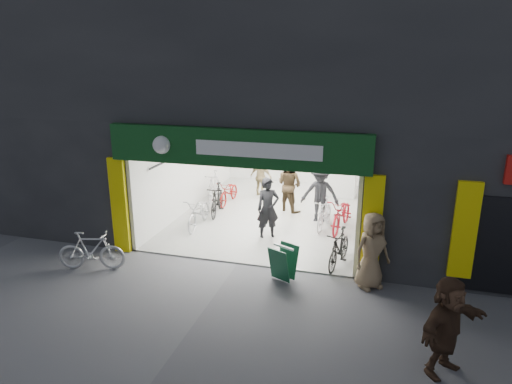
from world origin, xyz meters
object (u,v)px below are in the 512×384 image
at_px(bike_right_front, 339,248).
at_px(sandwich_board, 283,262).
at_px(parked_bike, 91,251).
at_px(bike_left_front, 199,212).
at_px(pedestrian_near, 372,251).

bearing_deg(bike_right_front, sandwich_board, -125.77).
bearing_deg(parked_bike, bike_left_front, -37.36).
distance_m(parked_bike, sandwich_board, 4.75).
bearing_deg(parked_bike, sandwich_board, -95.46).
bearing_deg(sandwich_board, parked_bike, -146.00).
distance_m(bike_left_front, bike_right_front, 4.71).
bearing_deg(pedestrian_near, sandwich_board, 147.49).
bearing_deg(bike_left_front, pedestrian_near, -28.60).
xyz_separation_m(bike_right_front, pedestrian_near, (0.80, -0.90, 0.42)).
distance_m(bike_right_front, pedestrian_near, 1.27).
xyz_separation_m(bike_left_front, bike_right_front, (4.44, -1.59, -0.00)).
bearing_deg(sandwich_board, bike_left_front, 165.37).
height_order(bike_right_front, pedestrian_near, pedestrian_near).
relative_size(bike_right_front, sandwich_board, 1.94).
height_order(bike_right_front, parked_bike, parked_bike).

